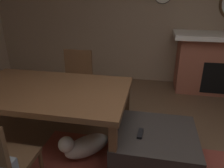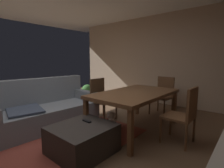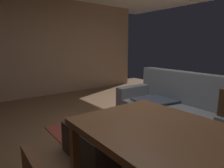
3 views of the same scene
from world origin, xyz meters
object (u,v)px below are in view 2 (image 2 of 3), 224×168
Objects in this scene: dining_chair_south at (184,112)px; small_dog at (112,125)px; dining_table at (135,96)px; ottoman_coffee_table at (82,139)px; dining_chair_east at (163,93)px; dining_chair_north at (101,96)px; couch at (45,110)px; tv_remote at (87,121)px; potted_plant at (88,92)px.

dining_chair_south reaches higher than small_dog.
dining_table is at bearing 89.92° from dining_chair_south.
dining_chair_south is (1.21, -1.04, 0.32)m from ottoman_coffee_table.
dining_chair_south is at bearing -90.08° from dining_table.
ottoman_coffee_table is at bearing 177.05° from dining_chair_east.
dining_chair_east reaches higher than ottoman_coffee_table.
dining_table is 0.93m from dining_chair_north.
dining_chair_south is at bearing -66.61° from couch.
dining_table is 1.93× the size of dining_chair_south.
potted_plant is at bearing 51.62° from tv_remote.
ottoman_coffee_table is 0.27m from tv_remote.
small_dog is (0.59, -1.32, -0.15)m from couch.
dining_table reaches higher than tv_remote.
dining_table reaches higher than small_dog.
dining_table is at bearing -110.06° from potted_plant.
couch is 13.25× the size of tv_remote.
couch is 2.28× the size of dining_chair_east.
dining_chair_east is at bearing -32.98° from couch.
couch is at bearing 113.39° from dining_chair_south.
dining_chair_south reaches higher than ottoman_coffee_table.
small_dog is (-1.76, 0.20, -0.34)m from dining_chair_east.
dining_chair_east is 1.80m from small_dog.
ottoman_coffee_table is 1.47× the size of potted_plant.
couch is 1.45m from small_dog.
ottoman_coffee_table is 2.53m from dining_chair_east.
dining_chair_south is 3.39m from potted_plant.
couch is 2.28× the size of dining_chair_south.
tv_remote is (0.15, 0.07, 0.22)m from ottoman_coffee_table.
dining_table reaches higher than ottoman_coffee_table.
dining_chair_east is 2.41m from potted_plant.
small_dog is (-0.46, -0.72, -0.34)m from dining_chair_north.
potted_plant is 2.54m from small_dog.
potted_plant reaches higher than small_dog.
potted_plant is (0.86, 3.28, -0.20)m from dining_chair_south.
dining_table is (1.05, -1.51, 0.34)m from couch.
dining_table is 3.38× the size of small_dog.
dining_table is at bearing -55.17° from couch.
dining_chair_east is (1.29, -0.01, -0.15)m from dining_table.
ottoman_coffee_table is at bearing 174.34° from dining_table.
dining_chair_north is 1.62× the size of potted_plant.
couch reaches higher than tv_remote.
couch reaches higher than ottoman_coffee_table.
couch is 2.80m from dining_chair_east.
tv_remote is 0.64m from small_dog.
ottoman_coffee_table is 1.49m from dining_chair_north.
dining_chair_east is at bearing -1.59° from tv_remote.
dining_chair_north reaches higher than small_dog.
dining_chair_south is (-0.00, -0.92, -0.15)m from dining_table.
dining_chair_east is at bearing -2.95° from ottoman_coffee_table.
small_dog is at bearing -66.05° from couch.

